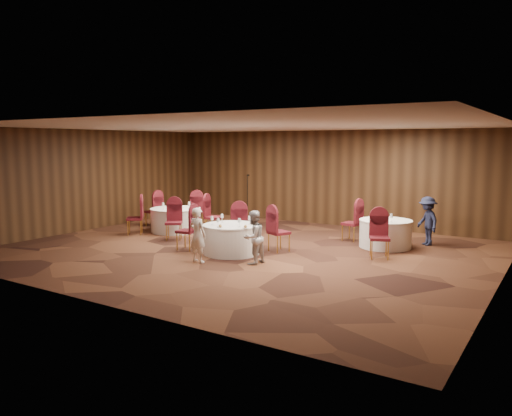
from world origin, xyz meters
The scene contains 15 objects.
ground centered at (0.00, 0.00, 0.00)m, with size 12.00×12.00×0.00m, color black.
room_shell centered at (0.00, 0.00, 1.96)m, with size 12.00×12.00×12.00m.
table_main centered at (-0.07, -0.52, 0.38)m, with size 1.44×1.44×0.74m.
table_left centered at (-3.40, 1.13, 0.38)m, with size 1.57×1.57×0.74m.
table_right centered at (2.94, 2.33, 0.38)m, with size 1.39×1.39×0.74m.
chairs_main centered at (-0.36, 0.06, 0.50)m, with size 2.76×1.98×1.00m.
chairs_left centered at (-3.43, 1.15, 0.50)m, with size 3.10×3.06×1.00m.
chairs_right centered at (2.53, 1.86, 0.50)m, with size 2.04×2.37×1.00m.
tabletop_main centered at (0.07, -0.63, 0.84)m, with size 1.16×1.03×0.22m.
tabletop_left centered at (-3.41, 1.13, 0.82)m, with size 0.86×0.75×0.22m.
tabletop_right centered at (3.18, 2.04, 0.90)m, with size 0.08×0.08×0.22m.
mic_stand centered at (-2.35, 3.64, 0.51)m, with size 0.24×0.24×1.71m.
woman_a centered at (-0.20, -1.69, 0.64)m, with size 0.47×0.31×1.29m, color white.
woman_b centered at (0.99, -1.14, 0.62)m, with size 0.60×0.47×1.24m, color #BBBAC0.
man_c centered at (3.81, 3.21, 0.67)m, with size 0.86×0.49×1.33m, color #161931.
Camera 1 is at (7.09, -10.58, 2.76)m, focal length 35.00 mm.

